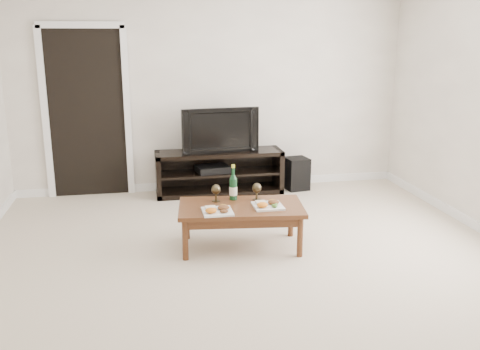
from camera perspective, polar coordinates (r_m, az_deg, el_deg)
name	(u,v)px	position (r m, az deg, el deg)	size (l,w,h in m)	color
floor	(257,277)	(4.60, 1.81, -10.81)	(5.50, 5.50, 0.00)	beige
back_wall	(211,89)	(6.91, -3.10, 9.11)	(5.00, 0.04, 2.60)	white
doorway	(87,115)	(6.88, -16.00, 6.22)	(0.90, 0.02, 2.05)	black
media_console	(219,172)	(6.83, -2.23, 0.31)	(1.61, 0.45, 0.55)	black
television	(219,129)	(6.72, -2.28, 4.90)	(0.97, 0.13, 0.56)	black
av_receiver	(213,169)	(6.80, -2.94, 0.66)	(0.40, 0.30, 0.08)	black
subwoofer	(297,174)	(7.06, 6.05, 0.16)	(0.28, 0.28, 0.42)	black
coffee_table	(241,227)	(5.12, 0.11, -5.52)	(1.17, 0.64, 0.42)	#5A2E19
plate_left	(217,209)	(4.86, -2.43, -3.63)	(0.27, 0.27, 0.07)	white
plate_right	(268,203)	(5.01, 2.98, -3.05)	(0.27, 0.27, 0.07)	white
wine_bottle	(233,182)	(5.19, -0.73, -0.77)	(0.07, 0.07, 0.35)	#0F371B
goblet_left	(216,193)	(5.16, -2.57, -1.92)	(0.09, 0.09, 0.17)	#39301F
goblet_right	(257,191)	(5.20, 1.80, -1.76)	(0.09, 0.09, 0.17)	#39301F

